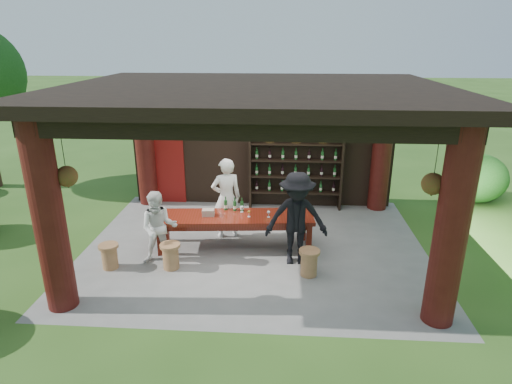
# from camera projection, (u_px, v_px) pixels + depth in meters

# --- Properties ---
(ground) EXTENTS (90.00, 90.00, 0.00)m
(ground) POSITION_uv_depth(u_px,v_px,m) (255.00, 247.00, 9.46)
(ground) COLOR #2D5119
(ground) RESTS_ON ground
(pavilion) EXTENTS (7.50, 6.00, 3.60)m
(pavilion) POSITION_uv_depth(u_px,v_px,m) (255.00, 148.00, 9.14)
(pavilion) COLOR slate
(pavilion) RESTS_ON ground
(wine_shelf) EXTENTS (2.47, 0.38, 2.17)m
(wine_shelf) POSITION_uv_depth(u_px,v_px,m) (296.00, 169.00, 11.34)
(wine_shelf) COLOR black
(wine_shelf) RESTS_ON ground
(tasting_table) EXTENTS (3.44, 1.15, 0.75)m
(tasting_table) POSITION_uv_depth(u_px,v_px,m) (235.00, 220.00, 9.26)
(tasting_table) COLOR #5E1B0D
(tasting_table) RESTS_ON ground
(stool_near_left) EXTENTS (0.40, 0.40, 0.53)m
(stool_near_left) POSITION_uv_depth(u_px,v_px,m) (171.00, 255.00, 8.50)
(stool_near_left) COLOR brown
(stool_near_left) RESTS_ON ground
(stool_near_right) EXTENTS (0.41, 0.41, 0.54)m
(stool_near_right) POSITION_uv_depth(u_px,v_px,m) (309.00, 262.00, 8.25)
(stool_near_right) COLOR brown
(stool_near_right) RESTS_ON ground
(stool_far_left) EXTENTS (0.39, 0.39, 0.52)m
(stool_far_left) POSITION_uv_depth(u_px,v_px,m) (109.00, 256.00, 8.51)
(stool_far_left) COLOR brown
(stool_far_left) RESTS_ON ground
(host) EXTENTS (0.79, 0.65, 1.87)m
(host) POSITION_uv_depth(u_px,v_px,m) (226.00, 198.00, 9.70)
(host) COLOR white
(host) RESTS_ON ground
(guest_woman) EXTENTS (0.85, 0.72, 1.53)m
(guest_woman) POSITION_uv_depth(u_px,v_px,m) (159.00, 228.00, 8.57)
(guest_woman) COLOR silver
(guest_woman) RESTS_ON ground
(guest_man) EXTENTS (1.29, 0.80, 1.93)m
(guest_man) POSITION_uv_depth(u_px,v_px,m) (297.00, 219.00, 8.51)
(guest_man) COLOR black
(guest_man) RESTS_ON ground
(table_bottles) EXTENTS (0.45, 0.14, 0.31)m
(table_bottles) POSITION_uv_depth(u_px,v_px,m) (234.00, 204.00, 9.44)
(table_bottles) COLOR #194C1E
(table_bottles) RESTS_ON tasting_table
(table_glasses) EXTENTS (0.89, 0.32, 0.15)m
(table_glasses) POSITION_uv_depth(u_px,v_px,m) (260.00, 212.00, 9.21)
(table_glasses) COLOR silver
(table_glasses) RESTS_ON tasting_table
(napkin_basket) EXTENTS (0.27, 0.20, 0.14)m
(napkin_basket) POSITION_uv_depth(u_px,v_px,m) (208.00, 212.00, 9.20)
(napkin_basket) COLOR #BF6672
(napkin_basket) RESTS_ON tasting_table
(shrubs) EXTENTS (18.57, 8.25, 1.36)m
(shrubs) POSITION_uv_depth(u_px,v_px,m) (331.00, 217.00, 9.66)
(shrubs) COLOR #194C14
(shrubs) RESTS_ON ground
(trees) EXTENTS (20.58, 9.44, 4.80)m
(trees) POSITION_uv_depth(u_px,v_px,m) (413.00, 88.00, 9.00)
(trees) COLOR #3F2819
(trees) RESTS_ON ground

